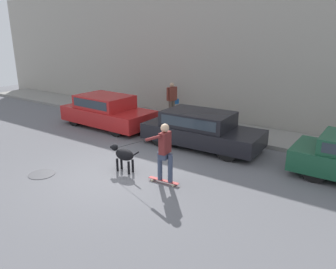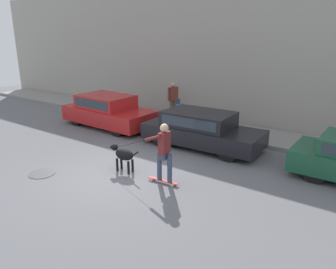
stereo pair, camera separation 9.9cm
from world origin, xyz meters
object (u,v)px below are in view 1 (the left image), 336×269
parked_car_0 (107,112)px  fire_hydrant (164,123)px  parked_car_1 (201,130)px  skateboarder (165,150)px  pedestrian_with_bag (172,99)px  dog (124,155)px

parked_car_0 → fire_hydrant: 2.57m
parked_car_1 → fire_hydrant: parked_car_1 is taller
parked_car_0 → parked_car_1: size_ratio=0.99×
skateboarder → pedestrian_with_bag: 6.44m
parked_car_0 → dog: (3.83, -3.17, -0.14)m
parked_car_0 → fire_hydrant: size_ratio=6.60×
parked_car_1 → pedestrian_with_bag: (-2.79, 2.29, 0.41)m
parked_car_0 → fire_hydrant: parked_car_0 is taller
parked_car_1 → dog: 3.26m
dog → fire_hydrant: bearing=-72.9°
parked_car_0 → pedestrian_with_bag: bearing=53.2°
parked_car_0 → parked_car_1: bearing=1.7°
parked_car_1 → fire_hydrant: (-2.22, 0.88, -0.30)m
parked_car_1 → dog: size_ratio=4.08×
parked_car_1 → skateboarder: (0.67, -3.15, 0.34)m
dog → pedestrian_with_bag: 5.84m
parked_car_0 → pedestrian_with_bag: 2.95m
parked_car_1 → pedestrian_with_bag: 3.63m
dog → skateboarder: (1.45, 0.02, 0.46)m
pedestrian_with_bag → fire_hydrant: bearing=-54.8°
pedestrian_with_bag → fire_hydrant: pedestrian_with_bag is taller
parked_car_1 → dog: (-0.78, -3.17, -0.12)m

